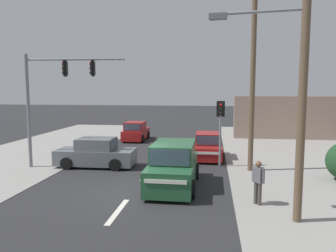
% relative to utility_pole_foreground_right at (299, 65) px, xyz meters
% --- Properties ---
extents(ground_plane, '(140.00, 140.00, 0.00)m').
position_rel_utility_pole_foreground_right_xyz_m(ground_plane, '(-5.74, 2.06, -4.90)').
color(ground_plane, '#28282B').
extents(lane_dash_near, '(0.20, 2.40, 0.01)m').
position_rel_utility_pole_foreground_right_xyz_m(lane_dash_near, '(-5.74, 0.06, -4.89)').
color(lane_dash_near, silver).
rests_on(lane_dash_near, ground).
extents(lane_dash_mid, '(0.20, 2.40, 0.01)m').
position_rel_utility_pole_foreground_right_xyz_m(lane_dash_mid, '(-5.74, 5.06, -4.89)').
color(lane_dash_mid, silver).
rests_on(lane_dash_mid, ground).
extents(lane_dash_far, '(0.20, 2.40, 0.01)m').
position_rel_utility_pole_foreground_right_xyz_m(lane_dash_far, '(-5.74, 10.06, -4.89)').
color(lane_dash_far, silver).
rests_on(lane_dash_far, ground).
extents(kerb_left_verge, '(8.00, 40.00, 0.02)m').
position_rel_utility_pole_foreground_right_xyz_m(kerb_left_verge, '(-14.24, 6.06, -4.89)').
color(kerb_left_verge, gray).
rests_on(kerb_left_verge, ground).
extents(utility_pole_foreground_right, '(3.77, 0.66, 9.08)m').
position_rel_utility_pole_foreground_right_xyz_m(utility_pole_foreground_right, '(0.00, 0.00, 0.00)').
color(utility_pole_foreground_right, brown).
rests_on(utility_pole_foreground_right, ground).
extents(utility_pole_midground_right, '(1.80, 0.26, 10.35)m').
position_rel_utility_pole_foreground_right_xyz_m(utility_pole_midground_right, '(-0.60, 6.47, 0.52)').
color(utility_pole_midground_right, brown).
rests_on(utility_pole_midground_right, ground).
extents(traffic_signal_mast, '(5.28, 0.53, 6.00)m').
position_rel_utility_pole_foreground_right_xyz_m(traffic_signal_mast, '(-10.93, 5.74, -0.75)').
color(traffic_signal_mast, slate).
rests_on(traffic_signal_mast, ground).
extents(pedestal_signal_right_kerb, '(0.44, 0.29, 3.56)m').
position_rel_utility_pole_foreground_right_xyz_m(pedestal_signal_right_kerb, '(-2.14, 7.15, -2.48)').
color(pedestal_signal_right_kerb, slate).
rests_on(pedestal_signal_right_kerb, ground).
extents(shopfront_wall_far, '(12.00, 1.00, 3.60)m').
position_rel_utility_pole_foreground_right_xyz_m(shopfront_wall_far, '(5.26, 18.06, -3.10)').
color(shopfront_wall_far, gray).
rests_on(shopfront_wall_far, ground).
extents(hatchback_crossing_left, '(1.78, 3.64, 1.53)m').
position_rel_utility_pole_foreground_right_xyz_m(hatchback_crossing_left, '(-8.79, 15.54, -4.20)').
color(hatchback_crossing_left, maroon).
rests_on(hatchback_crossing_left, ground).
extents(hatchback_kerbside_parked, '(1.81, 3.66, 1.53)m').
position_rel_utility_pole_foreground_right_xyz_m(hatchback_kerbside_parked, '(-2.79, 9.29, -4.20)').
color(hatchback_kerbside_parked, maroon).
rests_on(hatchback_kerbside_parked, ground).
extents(sedan_oncoming_near, '(4.27, 1.96, 1.56)m').
position_rel_utility_pole_foreground_right_xyz_m(sedan_oncoming_near, '(-8.79, 6.29, -4.20)').
color(sedan_oncoming_near, slate).
rests_on(sedan_oncoming_near, ground).
extents(suv_oncoming_mid, '(2.07, 4.55, 1.90)m').
position_rel_utility_pole_foreground_right_xyz_m(suv_oncoming_mid, '(-4.20, 3.24, -4.01)').
color(suv_oncoming_mid, '#235633').
rests_on(suv_oncoming_mid, ground).
extents(pedestrian_at_kerb, '(0.40, 0.44, 1.63)m').
position_rel_utility_pole_foreground_right_xyz_m(pedestrian_at_kerb, '(-0.90, 1.38, -3.97)').
color(pedestrian_at_kerb, '#47423D').
rests_on(pedestrian_at_kerb, ground).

